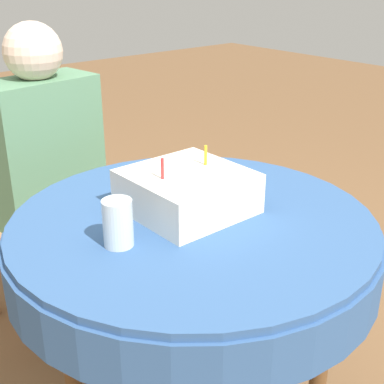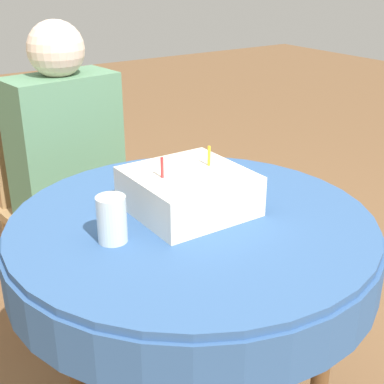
{
  "view_description": "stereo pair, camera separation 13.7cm",
  "coord_description": "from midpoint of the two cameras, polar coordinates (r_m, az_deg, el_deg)",
  "views": [
    {
      "loc": [
        -0.81,
        -0.95,
        1.33
      ],
      "look_at": [
        0.01,
        0.01,
        0.78
      ],
      "focal_mm": 50.0,
      "sensor_mm": 36.0,
      "label": 1
    },
    {
      "loc": [
        -0.7,
        -1.03,
        1.33
      ],
      "look_at": [
        0.01,
        0.01,
        0.78
      ],
      "focal_mm": 50.0,
      "sensor_mm": 36.0,
      "label": 2
    }
  ],
  "objects": [
    {
      "name": "chair",
      "position": [
        2.16,
        -17.83,
        -0.58
      ],
      "size": [
        0.49,
        0.49,
        0.94
      ],
      "rotation": [
        0.0,
        0.0,
        0.12
      ],
      "color": "#A37A4C",
      "rests_on": "ground_plane"
    },
    {
      "name": "dining_table",
      "position": [
        1.43,
        -2.71,
        -5.99
      ],
      "size": [
        0.97,
        0.97,
        0.72
      ],
      "color": "#335689",
      "rests_on": "ground_plane"
    },
    {
      "name": "person",
      "position": [
        2.01,
        -17.06,
        3.7
      ],
      "size": [
        0.41,
        0.33,
        1.15
      ],
      "rotation": [
        0.0,
        0.0,
        0.12
      ],
      "color": "beige",
      "rests_on": "ground_plane"
    },
    {
      "name": "birthday_cake",
      "position": [
        1.41,
        -3.33,
        0.02
      ],
      "size": [
        0.29,
        0.29,
        0.16
      ],
      "color": "white",
      "rests_on": "dining_table"
    },
    {
      "name": "drinking_glass",
      "position": [
        1.25,
        -11.03,
        -3.36
      ],
      "size": [
        0.07,
        0.07,
        0.11
      ],
      "color": "silver",
      "rests_on": "dining_table"
    }
  ]
}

